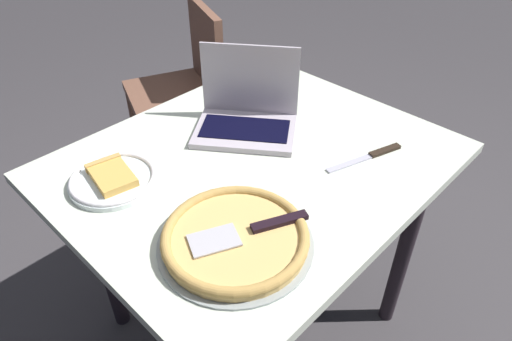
# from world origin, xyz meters

# --- Properties ---
(ground_plane) EXTENTS (12.00, 12.00, 0.00)m
(ground_plane) POSITION_xyz_m (0.00, 0.00, 0.00)
(ground_plane) COLOR #403C3F
(dining_table) EXTENTS (1.03, 0.86, 0.75)m
(dining_table) POSITION_xyz_m (0.00, 0.00, 0.65)
(dining_table) COLOR beige
(dining_table) RESTS_ON ground_plane
(laptop) EXTENTS (0.34, 0.36, 0.23)m
(laptop) POSITION_xyz_m (0.10, 0.13, 0.80)
(laptop) COLOR #BAAFBB
(laptop) RESTS_ON dining_table
(pizza_plate) EXTENTS (0.23, 0.23, 0.04)m
(pizza_plate) POSITION_xyz_m (-0.33, 0.19, 0.76)
(pizza_plate) COLOR white
(pizza_plate) RESTS_ON dining_table
(pizza_tray) EXTENTS (0.35, 0.35, 0.04)m
(pizza_tray) POSITION_xyz_m (-0.26, -0.20, 0.77)
(pizza_tray) COLOR #959EA0
(pizza_tray) RESTS_ON dining_table
(table_knife) EXTENTS (0.24, 0.09, 0.01)m
(table_knife) POSITION_xyz_m (0.23, -0.23, 0.75)
(table_knife) COLOR #B9B6CA
(table_knife) RESTS_ON dining_table
(drink_cup) EXTENTS (0.08, 0.08, 0.09)m
(drink_cup) POSITION_xyz_m (0.40, 0.26, 0.79)
(drink_cup) COLOR #50874A
(drink_cup) RESTS_ON dining_table
(chair_far) EXTENTS (0.52, 0.52, 0.84)m
(chair_far) POSITION_xyz_m (0.45, 0.89, 0.49)
(chair_far) COLOR brown
(chair_far) RESTS_ON ground_plane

